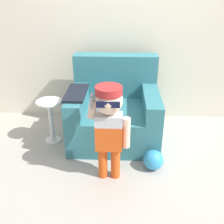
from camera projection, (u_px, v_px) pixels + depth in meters
ground_plane at (131, 139)px, 3.30m from camera, size 10.00×10.00×0.00m
wall_back at (134, 24)px, 3.34m from camera, size 10.00×0.05×2.60m
armchair at (114, 111)px, 3.26m from camera, size 1.07×0.97×0.97m
person_child at (109, 120)px, 2.39m from camera, size 0.40×0.30×0.98m
side_table at (51, 118)px, 3.13m from camera, size 0.30×0.30×0.54m
toy_ball at (153, 160)px, 2.75m from camera, size 0.21×0.21×0.21m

